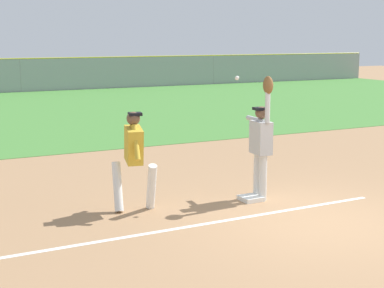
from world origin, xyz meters
TOP-DOWN VIEW (x-y plane):
  - ground_plane at (0.00, 0.00)m, footprint 76.45×76.45m
  - outfield_grass at (0.00, 16.31)m, footprint 47.07×17.80m
  - chalk_foul_line at (-4.31, 0.74)m, footprint 12.00×0.32m
  - first_base at (-0.31, 1.64)m, footprint 0.38×0.38m
  - fielder at (-0.10, 1.65)m, footprint 0.30×0.90m
  - runner at (-2.44, 2.00)m, footprint 0.75×0.84m
  - baseball at (-0.57, 1.75)m, footprint 0.07×0.07m
  - outfield_fence at (0.00, 25.21)m, footprint 47.15×0.08m
  - parked_car_red at (4.87, 28.08)m, footprint 4.46×2.24m
  - parked_car_tan at (10.94, 28.53)m, footprint 4.55×2.41m

SIDE VIEW (x-z plane):
  - ground_plane at x=0.00m, z-range 0.00..0.00m
  - chalk_foul_line at x=-4.31m, z-range 0.00..0.01m
  - outfield_grass at x=0.00m, z-range 0.00..0.01m
  - first_base at x=-0.31m, z-range 0.00..0.08m
  - parked_car_red at x=4.87m, z-range 0.05..1.30m
  - parked_car_tan at x=10.94m, z-range 0.05..1.30m
  - outfield_fence at x=0.00m, z-range 0.00..1.82m
  - runner at x=-2.44m, z-range 0.14..1.86m
  - fielder at x=-0.10m, z-range -0.02..2.26m
  - baseball at x=-0.57m, z-range 2.20..2.28m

